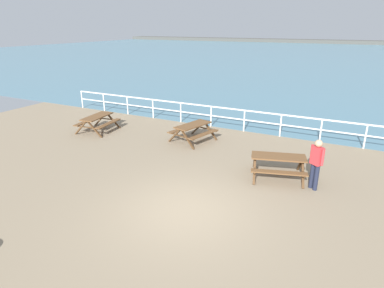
{
  "coord_description": "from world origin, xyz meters",
  "views": [
    {
      "loc": [
        3.8,
        -7.08,
        4.95
      ],
      "look_at": [
        -1.33,
        2.99,
        0.8
      ],
      "focal_mm": 30.51,
      "sensor_mm": 36.0,
      "label": 1
    }
  ],
  "objects_px": {
    "picnic_table_near_left": "(97,120)",
    "visitor": "(316,161)",
    "picnic_table_mid_centre": "(193,128)",
    "picnic_table_near_right": "(278,161)"
  },
  "relations": [
    {
      "from": "picnic_table_near_left",
      "to": "visitor",
      "type": "relative_size",
      "value": 1.18
    },
    {
      "from": "picnic_table_near_left",
      "to": "picnic_table_mid_centre",
      "type": "distance_m",
      "value": 4.89
    },
    {
      "from": "picnic_table_near_right",
      "to": "visitor",
      "type": "bearing_deg",
      "value": -32.28
    },
    {
      "from": "picnic_table_near_left",
      "to": "picnic_table_mid_centre",
      "type": "xyz_separation_m",
      "value": [
        4.81,
        0.84,
        0.0
      ]
    },
    {
      "from": "picnic_table_near_left",
      "to": "picnic_table_near_right",
      "type": "xyz_separation_m",
      "value": [
        9.07,
        -1.15,
        0.0
      ]
    },
    {
      "from": "picnic_table_near_left",
      "to": "picnic_table_near_right",
      "type": "distance_m",
      "value": 9.14
    },
    {
      "from": "picnic_table_near_right",
      "to": "picnic_table_near_left",
      "type": "bearing_deg",
      "value": 156.24
    },
    {
      "from": "picnic_table_near_left",
      "to": "visitor",
      "type": "height_order",
      "value": "visitor"
    },
    {
      "from": "picnic_table_near_left",
      "to": "picnic_table_near_right",
      "type": "bearing_deg",
      "value": -103.86
    },
    {
      "from": "visitor",
      "to": "picnic_table_near_left",
      "type": "bearing_deg",
      "value": -61.16
    }
  ]
}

